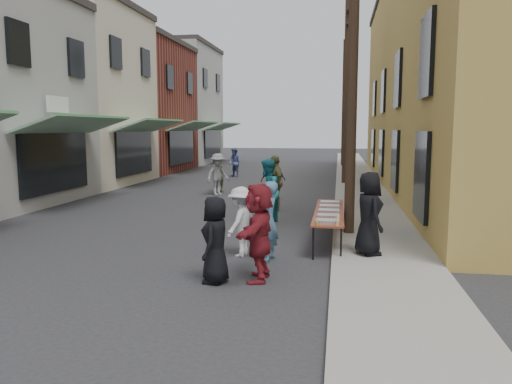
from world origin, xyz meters
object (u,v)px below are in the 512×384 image
(guest_front_c, at_px, (267,191))
(server, at_px, (369,213))
(utility_pole_mid, at_px, (346,92))
(serving_table, at_px, (329,212))
(utility_pole_far, at_px, (344,104))
(catering_tray_sausage, at_px, (328,221))
(guest_front_a, at_px, (215,240))
(utility_pole_near, at_px, (353,57))

(guest_front_c, bearing_deg, server, 44.72)
(utility_pole_mid, relative_size, server, 5.10)
(serving_table, bearing_deg, utility_pole_far, 88.84)
(catering_tray_sausage, distance_m, guest_front_a, 2.85)
(utility_pole_far, xyz_separation_m, guest_front_c, (-2.32, -22.63, -3.55))
(serving_table, distance_m, catering_tray_sausage, 1.65)
(serving_table, distance_m, server, 1.84)
(guest_front_a, relative_size, guest_front_c, 0.83)
(guest_front_a, distance_m, guest_front_c, 5.70)
(utility_pole_near, xyz_separation_m, utility_pole_far, (0.00, 24.00, 0.00))
(utility_pole_mid, height_order, guest_front_c, utility_pole_mid)
(catering_tray_sausage, bearing_deg, server, 2.66)
(utility_pole_far, distance_m, guest_front_a, 28.67)
(utility_pole_mid, height_order, utility_pole_far, same)
(utility_pole_mid, bearing_deg, utility_pole_far, 90.00)
(utility_pole_far, relative_size, server, 5.10)
(catering_tray_sausage, bearing_deg, serving_table, 90.00)
(guest_front_a, bearing_deg, server, 130.31)
(catering_tray_sausage, bearing_deg, utility_pole_far, 88.91)
(serving_table, height_order, guest_front_a, guest_front_a)
(serving_table, bearing_deg, catering_tray_sausage, -90.00)
(utility_pole_near, height_order, utility_pole_mid, same)
(utility_pole_mid, bearing_deg, utility_pole_near, -90.00)
(server, bearing_deg, guest_front_c, 17.05)
(utility_pole_mid, xyz_separation_m, guest_front_c, (-2.32, -10.63, -3.55))
(utility_pole_far, relative_size, serving_table, 2.25)
(guest_front_a, bearing_deg, catering_tray_sausage, 140.10)
(serving_table, height_order, catering_tray_sausage, catering_tray_sausage)
(utility_pole_far, xyz_separation_m, catering_tray_sausage, (-0.50, -26.24, -3.71))
(utility_pole_near, distance_m, guest_front_c, 4.46)
(guest_front_a, bearing_deg, utility_pole_far, 178.26)
(catering_tray_sausage, bearing_deg, utility_pole_near, 77.44)
(serving_table, bearing_deg, server, -62.00)
(utility_pole_near, distance_m, catering_tray_sausage, 4.37)
(utility_pole_mid, xyz_separation_m, utility_pole_far, (0.00, 12.00, 0.00))
(utility_pole_mid, distance_m, serving_table, 13.16)
(utility_pole_far, bearing_deg, utility_pole_mid, -90.00)
(guest_front_a, relative_size, server, 0.89)
(utility_pole_near, bearing_deg, serving_table, -130.04)
(utility_pole_near, distance_m, utility_pole_far, 24.00)
(serving_table, xyz_separation_m, server, (0.86, -1.61, 0.27))
(catering_tray_sausage, bearing_deg, utility_pole_mid, 87.99)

